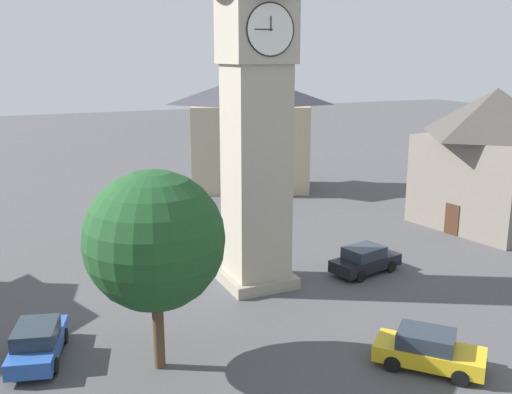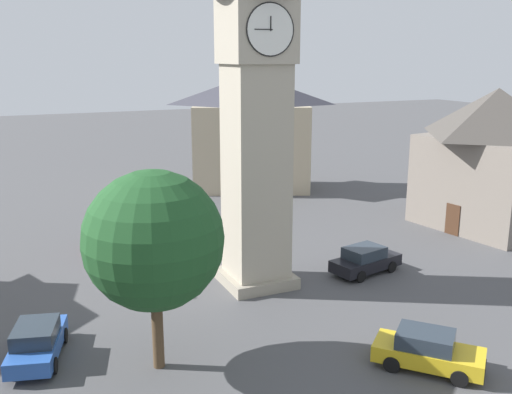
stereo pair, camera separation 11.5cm
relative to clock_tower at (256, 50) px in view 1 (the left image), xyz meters
name	(u,v)px [view 1 (the left image)]	position (x,y,z in m)	size (l,w,h in m)	color
ground_plane	(256,283)	(0.00, 0.00, -12.06)	(200.00, 200.00, 0.00)	#4C4C4F
clock_tower	(256,50)	(0.00, 0.00, 0.00)	(4.24, 4.24, 20.64)	gray
car_blue_kerb	(365,260)	(-6.14, 1.15, -11.30)	(4.39, 2.53, 1.53)	black
car_silver_kerb	(38,342)	(11.17, 3.68, -11.30)	(2.71, 4.43, 1.53)	#2D5BB7
car_red_corner	(196,213)	(-0.71, -12.02, -11.30)	(3.31, 4.45, 1.53)	silver
car_white_side	(428,350)	(-2.48, 10.58, -11.30)	(4.01, 4.20, 1.53)	gold
car_black_far	(116,239)	(5.69, -8.36, -11.30)	(2.44, 4.37, 1.53)	red
pedestrian	(152,278)	(5.48, -0.50, -11.05)	(0.56, 0.26, 1.69)	#2D3351
tree	(155,241)	(6.92, 6.19, -6.91)	(5.26, 5.26, 7.80)	brown
building_terrace_right	(492,157)	(-19.26, -2.95, -7.12)	(9.01, 9.85, 9.67)	slate
building_corner_back	(250,132)	(-8.84, -20.68, -6.88)	(12.15, 9.77, 10.16)	tan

